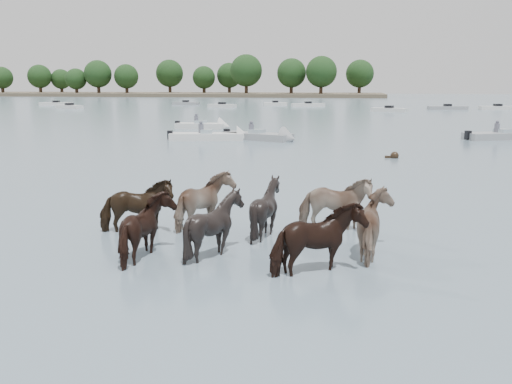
# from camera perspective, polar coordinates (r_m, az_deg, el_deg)

# --- Properties ---
(ground) EXTENTS (400.00, 400.00, 0.00)m
(ground) POSITION_cam_1_polar(r_m,az_deg,el_deg) (13.34, 7.21, -5.38)
(ground) COLOR slate
(ground) RESTS_ON ground
(shoreline) EXTENTS (160.00, 30.00, 1.00)m
(shoreline) POSITION_cam_1_polar(r_m,az_deg,el_deg) (177.43, -13.67, 10.09)
(shoreline) COLOR #4C4233
(shoreline) RESTS_ON ground
(pony_herd) EXTENTS (8.21, 4.94, 1.67)m
(pony_herd) POSITION_cam_1_polar(r_m,az_deg,el_deg) (12.94, -0.63, -2.90)
(pony_herd) COLOR black
(pony_herd) RESTS_ON ground
(swimming_pony) EXTENTS (0.72, 0.44, 0.44)m
(swimming_pony) POSITION_cam_1_polar(r_m,az_deg,el_deg) (29.12, 14.46, 3.73)
(swimming_pony) COLOR black
(swimming_pony) RESTS_ON ground
(motorboat_a) EXTENTS (5.80, 2.63, 1.92)m
(motorboat_a) POSITION_cam_1_polar(r_m,az_deg,el_deg) (37.46, -4.08, 5.91)
(motorboat_a) COLOR silver
(motorboat_a) RESTS_ON ground
(motorboat_b) EXTENTS (5.72, 3.48, 1.92)m
(motorboat_b) POSITION_cam_1_polar(r_m,az_deg,el_deg) (37.09, 1.12, 5.88)
(motorboat_b) COLOR gray
(motorboat_b) RESTS_ON ground
(motorboat_c) EXTENTS (6.12, 3.88, 1.92)m
(motorboat_c) POSITION_cam_1_polar(r_m,az_deg,el_deg) (42.21, 25.62, 5.44)
(motorboat_c) COLOR gray
(motorboat_c) RESTS_ON ground
(motorboat_f) EXTENTS (4.88, 1.65, 1.92)m
(motorboat_f) POSITION_cam_1_polar(r_m,az_deg,el_deg) (46.84, -5.05, 7.01)
(motorboat_f) COLOR silver
(motorboat_f) RESTS_ON ground
(distant_flotilla) EXTENTS (109.75, 22.12, 0.93)m
(distant_flotilla) POSITION_cam_1_polar(r_m,az_deg,el_deg) (88.31, 10.39, 8.98)
(distant_flotilla) COLOR silver
(distant_flotilla) RESTS_ON ground
(treeline) EXTENTS (152.32, 22.93, 12.29)m
(treeline) POSITION_cam_1_polar(r_m,az_deg,el_deg) (172.06, -10.28, 12.17)
(treeline) COLOR #382619
(treeline) RESTS_ON ground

